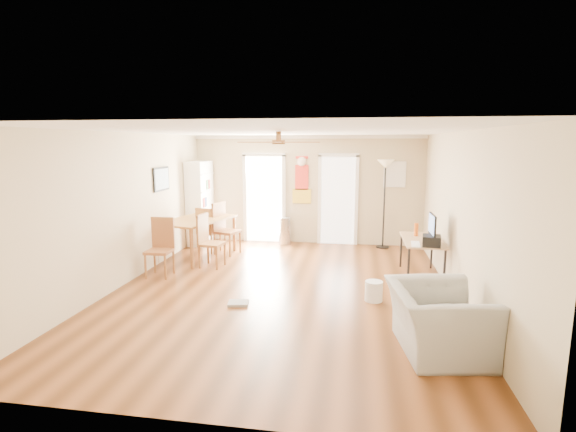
% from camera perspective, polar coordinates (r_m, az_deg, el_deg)
% --- Properties ---
extents(floor, '(7.00, 7.00, 0.00)m').
position_cam_1_polar(floor, '(7.22, -0.76, -9.83)').
color(floor, brown).
rests_on(floor, ground).
extents(ceiling, '(5.50, 7.00, 0.00)m').
position_cam_1_polar(ceiling, '(6.81, -0.81, 11.26)').
color(ceiling, silver).
rests_on(ceiling, floor).
extents(wall_back, '(5.50, 0.04, 2.60)m').
position_cam_1_polar(wall_back, '(10.33, 2.55, 3.51)').
color(wall_back, beige).
rests_on(wall_back, floor).
extents(wall_front, '(5.50, 0.04, 2.60)m').
position_cam_1_polar(wall_front, '(3.59, -10.52, -8.59)').
color(wall_front, beige).
rests_on(wall_front, floor).
extents(wall_left, '(0.04, 7.00, 2.60)m').
position_cam_1_polar(wall_left, '(7.85, -20.99, 0.88)').
color(wall_left, beige).
rests_on(wall_left, floor).
extents(wall_right, '(0.04, 7.00, 2.60)m').
position_cam_1_polar(wall_right, '(6.98, 22.05, -0.21)').
color(wall_right, beige).
rests_on(wall_right, floor).
extents(crown_molding, '(5.50, 7.00, 0.08)m').
position_cam_1_polar(crown_molding, '(6.81, -0.81, 10.92)').
color(crown_molding, white).
rests_on(crown_molding, wall_back).
extents(kitchen_doorway, '(0.90, 0.10, 2.10)m').
position_cam_1_polar(kitchen_doorway, '(10.52, -3.17, 2.24)').
color(kitchen_doorway, white).
rests_on(kitchen_doorway, wall_back).
extents(bathroom_doorway, '(0.80, 0.10, 2.10)m').
position_cam_1_polar(bathroom_doorway, '(10.29, 6.68, 2.02)').
color(bathroom_doorway, white).
rests_on(bathroom_doorway, wall_back).
extents(wall_decal, '(0.46, 0.03, 1.10)m').
position_cam_1_polar(wall_decal, '(10.30, 1.85, 4.89)').
color(wall_decal, red).
rests_on(wall_decal, wall_back).
extents(ac_grille, '(0.50, 0.04, 0.60)m').
position_cam_1_polar(ac_grille, '(10.24, 14.07, 5.42)').
color(ac_grille, white).
rests_on(ac_grille, wall_back).
extents(framed_poster, '(0.04, 0.66, 0.48)m').
position_cam_1_polar(framed_poster, '(9.02, -16.57, 4.76)').
color(framed_poster, black).
rests_on(framed_poster, wall_left).
extents(ceiling_fan, '(1.24, 1.24, 0.20)m').
position_cam_1_polar(ceiling_fan, '(6.51, -1.27, 9.83)').
color(ceiling_fan, '#593819').
rests_on(ceiling_fan, ceiling).
extents(bookshelf, '(0.64, 0.97, 1.99)m').
position_cam_1_polar(bookshelf, '(10.49, -11.67, 1.72)').
color(bookshelf, white).
rests_on(bookshelf, floor).
extents(dining_table, '(1.41, 1.87, 0.83)m').
position_cam_1_polar(dining_table, '(9.33, -12.00, -2.88)').
color(dining_table, olive).
rests_on(dining_table, floor).
extents(dining_chair_right_a, '(0.58, 0.58, 1.12)m').
position_cam_1_polar(dining_chair_right_a, '(9.45, -8.13, -1.70)').
color(dining_chair_right_a, '#94602F').
rests_on(dining_chair_right_a, floor).
extents(dining_chair_right_b, '(0.48, 0.48, 1.04)m').
position_cam_1_polar(dining_chair_right_b, '(8.52, -10.14, -3.30)').
color(dining_chair_right_b, '#A17034').
rests_on(dining_chair_right_b, floor).
extents(dining_chair_near, '(0.44, 0.44, 1.06)m').
position_cam_1_polar(dining_chair_near, '(8.14, -16.84, -4.11)').
color(dining_chair_near, '#955730').
rests_on(dining_chair_near, floor).
extents(dining_chair_far, '(0.51, 0.51, 1.00)m').
position_cam_1_polar(dining_chair_far, '(9.72, -10.51, -1.81)').
color(dining_chair_far, '#975F30').
rests_on(dining_chair_far, floor).
extents(trash_can, '(0.32, 0.32, 0.66)m').
position_cam_1_polar(trash_can, '(10.30, -0.40, -1.98)').
color(trash_can, '#AAABAD').
rests_on(trash_can, floor).
extents(torchiere_lamp, '(0.41, 0.41, 2.05)m').
position_cam_1_polar(torchiere_lamp, '(10.07, 12.72, 1.53)').
color(torchiere_lamp, black).
rests_on(torchiere_lamp, floor).
extents(computer_desk, '(0.66, 1.32, 0.71)m').
position_cam_1_polar(computer_desk, '(8.14, 17.34, -5.41)').
color(computer_desk, tan).
rests_on(computer_desk, floor).
extents(imac, '(0.26, 0.55, 0.52)m').
position_cam_1_polar(imac, '(7.66, 18.71, -1.70)').
color(imac, black).
rests_on(imac, computer_desk).
extents(keyboard, '(0.18, 0.44, 0.02)m').
position_cam_1_polar(keyboard, '(7.60, 16.68, -3.62)').
color(keyboard, white).
rests_on(keyboard, computer_desk).
extents(printer, '(0.34, 0.38, 0.18)m').
position_cam_1_polar(printer, '(7.58, 18.62, -3.15)').
color(printer, black).
rests_on(printer, computer_desk).
extents(orange_bottle, '(0.10, 0.10, 0.24)m').
position_cam_1_polar(orange_bottle, '(8.30, 16.76, -1.74)').
color(orange_bottle, '#CF5812').
rests_on(orange_bottle, computer_desk).
extents(wastebasket_a, '(0.30, 0.30, 0.31)m').
position_cam_1_polar(wastebasket_a, '(6.83, 11.38, -9.81)').
color(wastebasket_a, silver).
rests_on(wastebasket_a, floor).
extents(floor_cloth, '(0.34, 0.29, 0.04)m').
position_cam_1_polar(floor_cloth, '(6.64, -6.65, -11.50)').
color(floor_cloth, gray).
rests_on(floor_cloth, floor).
extents(armchair, '(1.20, 1.33, 0.77)m').
position_cam_1_polar(armchair, '(5.39, 19.37, -13.02)').
color(armchair, '#9A9B96').
rests_on(armchair, floor).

